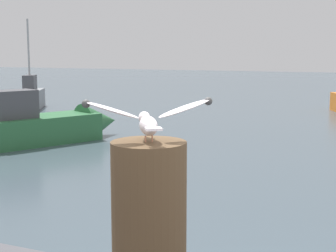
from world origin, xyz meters
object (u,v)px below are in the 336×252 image
object	(u,v)px
mooring_post	(149,225)
boat_green	(41,127)
seagull	(148,118)
boat_grey	(32,97)

from	to	relation	value
mooring_post	boat_green	size ratio (longest dim) A/B	0.17
mooring_post	seagull	size ratio (longest dim) A/B	1.50
seagull	boat_green	distance (m)	11.90
boat_green	boat_grey	world-z (taller)	boat_grey
boat_green	boat_grey	distance (m)	8.80
boat_green	seagull	bearing A→B (deg)	-49.27
boat_grey	mooring_post	bearing A→B (deg)	-49.45
mooring_post	boat_green	world-z (taller)	mooring_post
seagull	boat_grey	bearing A→B (deg)	130.56
mooring_post	boat_grey	distance (m)	20.60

